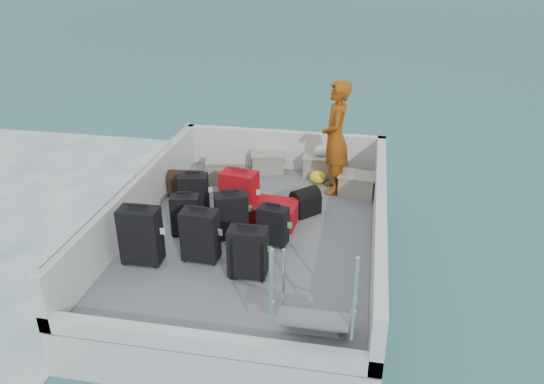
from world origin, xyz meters
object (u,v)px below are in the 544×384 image
at_px(suitcase_6, 248,253).
at_px(suitcase_0, 141,236).
at_px(suitcase_3, 200,236).
at_px(suitcase_4, 231,216).
at_px(crate_0, 226,171).
at_px(crate_2, 320,166).
at_px(suitcase_7, 273,226).
at_px(crate_1, 268,163).
at_px(passenger, 336,138).
at_px(suitcase_5, 239,195).
at_px(suitcase_2, 194,194).
at_px(suitcase_8, 269,213).
at_px(crate_3, 357,186).
at_px(suitcase_1, 186,215).

bearing_deg(suitcase_6, suitcase_0, 176.98).
bearing_deg(suitcase_3, suitcase_4, 71.82).
height_order(crate_0, crate_2, crate_0).
relative_size(suitcase_4, suitcase_7, 1.18).
relative_size(crate_1, passenger, 0.30).
bearing_deg(suitcase_5, suitcase_4, -76.30).
bearing_deg(suitcase_4, suitcase_7, -32.62).
distance_m(suitcase_7, crate_0, 2.26).
height_order(suitcase_2, passenger, passenger).
distance_m(suitcase_8, crate_2, 1.94).
relative_size(suitcase_0, passenger, 0.42).
distance_m(crate_3, passenger, 0.86).
distance_m(suitcase_6, passenger, 2.86).
relative_size(suitcase_5, crate_0, 1.16).
bearing_deg(suitcase_4, suitcase_6, -87.11).
height_order(suitcase_2, suitcase_4, suitcase_4).
height_order(suitcase_8, crate_3, crate_3).
bearing_deg(suitcase_3, suitcase_8, 61.63).
distance_m(suitcase_0, suitcase_5, 1.72).
bearing_deg(crate_0, suitcase_6, -69.46).
height_order(suitcase_2, suitcase_5, suitcase_5).
relative_size(suitcase_7, crate_1, 1.01).
distance_m(suitcase_1, crate_0, 1.89).
distance_m(suitcase_3, suitcase_4, 0.70).
distance_m(suitcase_4, suitcase_6, 1.00).
relative_size(suitcase_5, passenger, 0.39).
relative_size(suitcase_5, suitcase_6, 1.11).
height_order(suitcase_5, suitcase_8, suitcase_5).
bearing_deg(suitcase_8, passenger, -28.94).
height_order(suitcase_7, crate_3, suitcase_7).
relative_size(suitcase_8, crate_0, 1.30).
xyz_separation_m(suitcase_3, crate_0, (-0.34, 2.48, -0.17)).
xyz_separation_m(suitcase_7, passenger, (0.66, 1.87, 0.64)).
xyz_separation_m(suitcase_0, suitcase_5, (0.93, 1.45, -0.02)).
height_order(suitcase_2, crate_1, suitcase_2).
bearing_deg(suitcase_1, suitcase_0, -122.89).
xyz_separation_m(suitcase_0, suitcase_7, (1.57, 0.75, -0.11)).
bearing_deg(crate_1, suitcase_1, -106.16).
height_order(suitcase_1, crate_2, suitcase_1).
bearing_deg(crate_2, suitcase_6, -99.74).
xyz_separation_m(suitcase_1, suitcase_5, (0.62, 0.65, 0.07)).
distance_m(suitcase_5, suitcase_7, 0.95).
bearing_deg(suitcase_2, suitcase_3, -78.86).
xyz_separation_m(suitcase_1, passenger, (1.92, 1.83, 0.63)).
relative_size(suitcase_8, crate_1, 1.48).
bearing_deg(crate_2, suitcase_5, -120.43).
xyz_separation_m(suitcase_8, crate_1, (-0.38, 1.86, 0.01)).
xyz_separation_m(suitcase_1, crate_0, (0.07, 1.88, -0.11)).
bearing_deg(suitcase_8, crate_2, -12.64).
height_order(suitcase_7, passenger, passenger).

